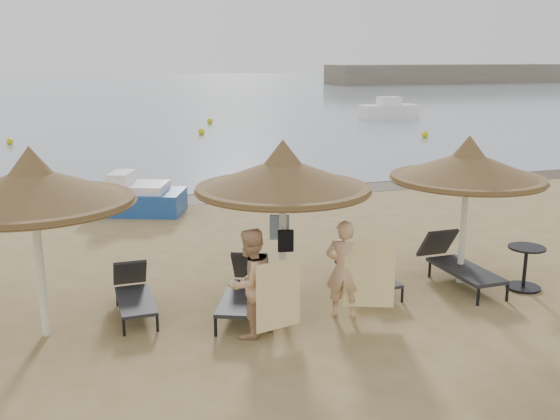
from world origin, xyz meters
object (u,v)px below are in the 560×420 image
at_px(lounger_near_right, 365,269).
at_px(person_right, 344,261).
at_px(person_left, 250,275).
at_px(side_table, 525,269).
at_px(lounger_near_left, 245,289).
at_px(pedal_boat, 137,198).
at_px(lounger_far_left, 134,292).
at_px(lounger_far_right, 457,262).
at_px(palapa_center, 283,175).
at_px(palapa_left, 32,187).
at_px(palapa_right, 468,166).

bearing_deg(lounger_near_right, person_right, -131.26).
xyz_separation_m(lounger_near_right, person_left, (-2.65, -1.38, 0.66)).
bearing_deg(side_table, lounger_near_left, 173.16).
relative_size(person_left, pedal_boat, 0.71).
height_order(lounger_far_left, person_left, person_left).
bearing_deg(lounger_far_right, pedal_boat, 123.78).
distance_m(palapa_center, lounger_far_left, 3.25).
height_order(lounger_far_left, pedal_boat, pedal_boat).
bearing_deg(palapa_left, person_left, -18.12).
distance_m(palapa_left, pedal_boat, 8.18).
height_order(person_left, person_right, person_left).
bearing_deg(lounger_far_right, lounger_near_left, 179.45).
bearing_deg(palapa_right, lounger_near_left, -179.44).
bearing_deg(palapa_left, lounger_near_left, -0.45).
relative_size(palapa_left, pedal_boat, 1.07).
bearing_deg(lounger_far_right, palapa_center, -179.49).
distance_m(palapa_center, palapa_right, 3.67).
relative_size(palapa_left, palapa_center, 1.02).
relative_size(lounger_near_left, side_table, 2.51).
bearing_deg(lounger_near_right, palapa_left, -177.64).
bearing_deg(lounger_near_left, palapa_right, 24.84).
bearing_deg(palapa_center, person_right, -40.03).
distance_m(side_table, person_left, 5.50).
bearing_deg(palapa_right, lounger_far_left, 175.36).
xyz_separation_m(palapa_right, pedal_boat, (-5.40, 7.62, -1.85)).
distance_m(person_left, pedal_boat, 8.70).
bearing_deg(palapa_left, person_right, -9.45).
height_order(palapa_left, person_left, palapa_left).
distance_m(palapa_left, lounger_far_right, 7.74).
bearing_deg(lounger_far_left, lounger_near_left, -17.12).
bearing_deg(lounger_far_left, palapa_center, -14.20).
bearing_deg(pedal_boat, side_table, -30.98).
relative_size(palapa_center, lounger_far_left, 1.71).
xyz_separation_m(lounger_far_left, person_right, (3.33, -1.31, 0.63)).
distance_m(lounger_far_left, lounger_far_right, 6.09).
relative_size(palapa_left, lounger_far_right, 1.46).
relative_size(palapa_right, lounger_far_left, 1.66).
relative_size(palapa_right, person_left, 1.44).
distance_m(lounger_near_left, side_table, 5.32).
bearing_deg(person_right, lounger_far_right, -133.78).
xyz_separation_m(lounger_far_left, lounger_near_right, (4.30, -0.14, 0.00)).
bearing_deg(palapa_right, pedal_boat, 125.33).
distance_m(palapa_center, lounger_near_right, 2.74).
distance_m(lounger_near_right, pedal_boat, 8.07).
distance_m(palapa_right, lounger_far_right, 1.87).
bearing_deg(person_right, person_left, 37.15).
xyz_separation_m(palapa_center, person_left, (-0.84, -0.92, -1.34)).
distance_m(lounger_far_left, person_right, 3.63).
height_order(palapa_right, lounger_far_right, palapa_right).
bearing_deg(side_table, person_left, -176.39).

